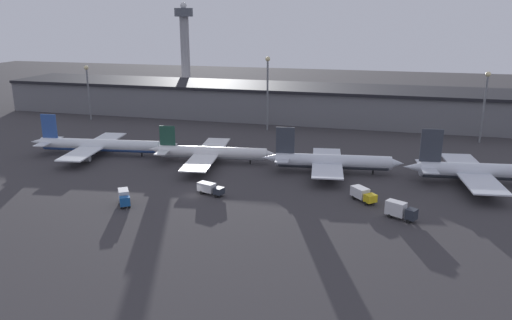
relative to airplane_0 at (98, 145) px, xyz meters
name	(u,v)px	position (x,y,z in m)	size (l,w,h in m)	color
ground	(193,196)	(42.84, -27.03, -3.18)	(600.00, 600.00, 0.00)	#383538
terminal_building	(279,102)	(42.84, 71.95, 3.86)	(244.29, 30.73, 14.01)	slate
airplane_0	(98,145)	(0.00, 0.00, 0.00)	(46.13, 35.79, 12.78)	white
airplane_1	(211,153)	(37.36, 1.20, -0.15)	(39.60, 37.83, 10.94)	white
airplane_2	(331,162)	(73.60, -0.01, 0.16)	(39.61, 30.29, 12.87)	silver
airplane_3	(476,171)	(111.37, 0.09, 0.40)	(37.59, 35.89, 14.52)	silver
service_vehicle_0	(400,210)	(91.98, -29.15, -1.10)	(7.09, 5.17, 3.80)	#282D38
service_vehicle_1	(363,194)	(83.53, -20.02, -1.42)	(6.68, 6.95, 3.12)	gold
service_vehicle_2	(124,197)	(29.51, -36.89, -1.25)	(5.19, 6.21, 3.49)	#195199
service_vehicle_3	(210,188)	(46.62, -25.22, -1.53)	(7.39, 4.34, 2.88)	#282D38
lamp_post_0	(88,85)	(-33.36, 48.19, 11.45)	(1.80, 1.80, 22.71)	slate
lamp_post_1	(268,85)	(43.61, 48.19, 14.34)	(1.80, 1.80, 27.97)	slate
lamp_post_2	(485,98)	(119.87, 48.19, 12.49)	(1.80, 1.80, 24.59)	slate
control_tower	(185,45)	(-11.69, 101.87, 24.84)	(9.00, 9.00, 48.65)	#99999E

